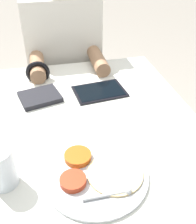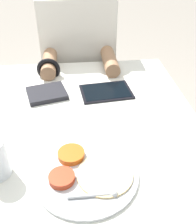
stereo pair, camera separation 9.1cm
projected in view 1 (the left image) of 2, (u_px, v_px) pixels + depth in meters
dining_table at (77, 186)px, 1.17m from camera, size 0.93×0.99×0.73m
thali_tray at (95, 173)px, 0.75m from camera, size 0.30×0.30×0.03m
red_notebook at (40, 97)px, 1.08m from camera, size 0.19×0.17×0.02m
tablet_device at (99, 91)px, 1.13m from camera, size 0.23×0.17×0.01m
person_diner at (66, 81)px, 1.57m from camera, size 0.40×0.44×1.20m
drinking_glass at (1, 168)px, 0.70m from camera, size 0.08×0.08×0.12m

